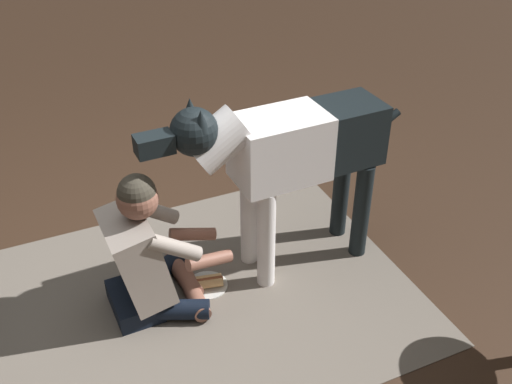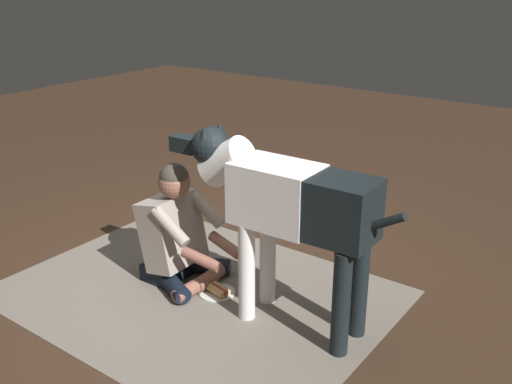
{
  "view_description": "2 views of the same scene",
  "coord_description": "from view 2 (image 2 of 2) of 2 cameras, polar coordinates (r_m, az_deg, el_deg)",
  "views": [
    {
      "loc": [
        0.5,
        2.5,
        2.37
      ],
      "look_at": [
        -0.53,
        0.21,
        0.69
      ],
      "focal_mm": 42.04,
      "sensor_mm": 36.0,
      "label": 1
    },
    {
      "loc": [
        -2.5,
        2.61,
        2.02
      ],
      "look_at": [
        -0.47,
        -0.15,
        0.7
      ],
      "focal_mm": 41.17,
      "sensor_mm": 36.0,
      "label": 2
    }
  ],
  "objects": [
    {
      "name": "ground_plane",
      "position": [
        4.14,
        -6.58,
        -8.27
      ],
      "size": [
        13.51,
        13.51,
        0.0
      ],
      "primitive_type": "plane",
      "color": "#38251A"
    },
    {
      "name": "large_dog",
      "position": [
        3.33,
        2.76,
        -1.1
      ],
      "size": [
        1.54,
        0.34,
        1.15
      ],
      "color": "white",
      "rests_on": "ground"
    },
    {
      "name": "area_rug",
      "position": [
        3.95,
        -5.72,
        -9.74
      ],
      "size": [
        2.41,
        1.82,
        0.01
      ],
      "primitive_type": "cube",
      "color": "#6C6358",
      "rests_on": "ground"
    },
    {
      "name": "hot_dog_on_plate",
      "position": [
        3.93,
        -3.81,
        -9.5
      ],
      "size": [
        0.24,
        0.24,
        0.06
      ],
      "color": "silver",
      "rests_on": "ground"
    },
    {
      "name": "person_sitting_on_floor",
      "position": [
        3.97,
        -7.6,
        -4.08
      ],
      "size": [
        0.66,
        0.58,
        0.84
      ],
      "color": "black",
      "rests_on": "ground"
    }
  ]
}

